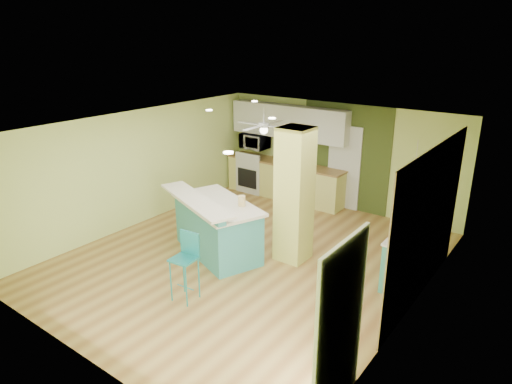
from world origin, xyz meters
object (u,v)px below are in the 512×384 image
peninsula (217,227)px  canister (242,201)px  bar_stool (187,255)px  fruit_bowl (287,162)px  side_counter (411,258)px

peninsula → canister: 0.77m
bar_stool → fruit_bowl: size_ratio=3.52×
side_counter → canister: 3.09m
peninsula → bar_stool: size_ratio=2.13×
peninsula → side_counter: (3.33, 1.15, -0.10)m
bar_stool → side_counter: 3.74m
side_counter → canister: size_ratio=7.22×
peninsula → canister: canister is taller
peninsula → fruit_bowl: 3.41m
peninsula → bar_stool: peninsula is taller
side_counter → fruit_bowl: fruit_bowl is taller
canister → side_counter: bearing=18.9°
peninsula → canister: size_ratio=12.46×
peninsula → bar_stool: (0.65, -1.45, 0.20)m
bar_stool → side_counter: bearing=39.3°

